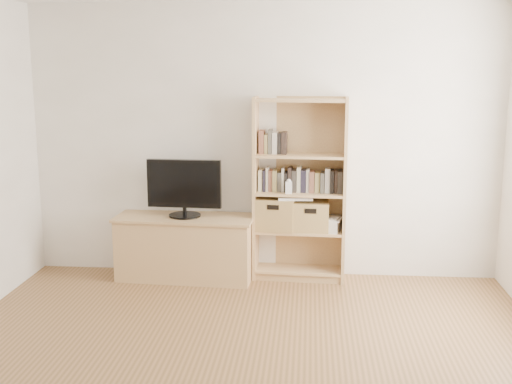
# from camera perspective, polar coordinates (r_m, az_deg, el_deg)

# --- Properties ---
(back_wall) EXTENTS (4.50, 0.02, 2.60)m
(back_wall) POSITION_cam_1_polar(r_m,az_deg,el_deg) (6.16, 0.68, 4.45)
(back_wall) COLOR silver
(back_wall) RESTS_ON floor
(tv_stand) EXTENTS (1.31, 0.55, 0.59)m
(tv_stand) POSITION_cam_1_polar(r_m,az_deg,el_deg) (6.22, -6.28, -5.02)
(tv_stand) COLOR tan
(tv_stand) RESTS_ON floor
(bookshelf) EXTENTS (0.88, 0.35, 1.74)m
(bookshelf) POSITION_cam_1_polar(r_m,az_deg,el_deg) (6.06, 3.91, 0.19)
(bookshelf) COLOR tan
(bookshelf) RESTS_ON floor
(television) EXTENTS (0.71, 0.09, 0.55)m
(television) POSITION_cam_1_polar(r_m,az_deg,el_deg) (6.08, -6.40, 0.38)
(television) COLOR black
(television) RESTS_ON tv_stand
(books_row_mid) EXTENTS (0.90, 0.25, 0.24)m
(books_row_mid) POSITION_cam_1_polar(r_m,az_deg,el_deg) (6.06, 3.94, 1.16)
(books_row_mid) COLOR #B8B293
(books_row_mid) RESTS_ON bookshelf
(books_row_upper) EXTENTS (0.37, 0.16, 0.19)m
(books_row_upper) POSITION_cam_1_polar(r_m,az_deg,el_deg) (6.02, 2.14, 4.32)
(books_row_upper) COLOR #B8B293
(books_row_upper) RESTS_ON bookshelf
(baby_monitor) EXTENTS (0.06, 0.04, 0.11)m
(baby_monitor) POSITION_cam_1_polar(r_m,az_deg,el_deg) (5.96, 2.93, 0.39)
(baby_monitor) COLOR white
(baby_monitor) RESTS_ON bookshelf
(basket_left) EXTENTS (0.39, 0.33, 0.31)m
(basket_left) POSITION_cam_1_polar(r_m,az_deg,el_deg) (6.12, 1.71, -1.91)
(basket_left) COLOR olive
(basket_left) RESTS_ON bookshelf
(basket_right) EXTENTS (0.34, 0.28, 0.28)m
(basket_right) POSITION_cam_1_polar(r_m,az_deg,el_deg) (6.10, 4.88, -2.13)
(basket_right) COLOR olive
(basket_right) RESTS_ON bookshelf
(laptop) EXTENTS (0.34, 0.25, 0.03)m
(laptop) POSITION_cam_1_polar(r_m,az_deg,el_deg) (6.05, 3.50, -0.47)
(laptop) COLOR white
(laptop) RESTS_ON basket_left
(magazine_stack) EXTENTS (0.22, 0.27, 0.11)m
(magazine_stack) POSITION_cam_1_polar(r_m,az_deg,el_deg) (6.11, 6.68, -2.94)
(magazine_stack) COLOR silver
(magazine_stack) RESTS_ON bookshelf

